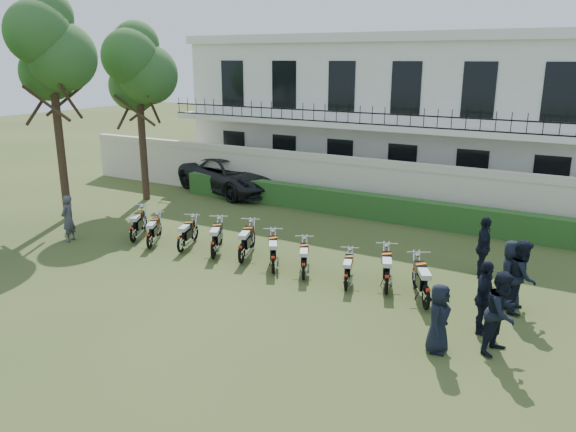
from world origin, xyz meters
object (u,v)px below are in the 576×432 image
(officer_0, at_px, (439,318))
(officer_5, at_px, (483,248))
(tree_west_mid, at_px, (50,49))
(officer_1, at_px, (502,313))
(motorcycle_5, at_px, (273,259))
(officer_4, at_px, (522,276))
(motorcycle_2, at_px, (181,240))
(motorcycle_3, at_px, (213,245))
(motorcycle_0, at_px, (133,230))
(motorcycle_9, at_px, (426,291))
(officer_2, at_px, (484,298))
(tree_west_near, at_px, (138,68))
(suv, at_px, (231,175))
(officer_3, at_px, (511,274))
(inspector, at_px, (68,219))
(motorcycle_1, at_px, (149,236))
(motorcycle_4, at_px, (242,248))
(motorcycle_8, at_px, (387,278))
(motorcycle_6, at_px, (304,266))
(motorcycle_7, at_px, (346,277))

(officer_0, distance_m, officer_5, 5.03)
(tree_west_mid, relative_size, officer_1, 4.63)
(motorcycle_5, height_order, officer_4, officer_4)
(motorcycle_2, relative_size, motorcycle_3, 0.97)
(motorcycle_0, distance_m, officer_0, 11.63)
(motorcycle_5, relative_size, motorcycle_9, 0.91)
(officer_0, relative_size, officer_2, 0.88)
(tree_west_near, bearing_deg, suv, 50.99)
(motorcycle_3, distance_m, officer_3, 8.98)
(officer_4, bearing_deg, inspector, 95.67)
(suv, distance_m, officer_0, 16.58)
(motorcycle_3, relative_size, officer_4, 0.97)
(motorcycle_1, height_order, motorcycle_5, motorcycle_5)
(tree_west_mid, height_order, motorcycle_4, tree_west_mid)
(officer_0, height_order, officer_2, officer_2)
(motorcycle_2, bearing_deg, officer_5, -1.59)
(motorcycle_3, bearing_deg, officer_0, -43.49)
(motorcycle_8, bearing_deg, motorcycle_4, 158.45)
(motorcycle_6, distance_m, officer_5, 5.35)
(inspector, distance_m, officer_5, 14.03)
(motorcycle_7, distance_m, officer_5, 4.31)
(tree_west_mid, height_order, motorcycle_0, tree_west_mid)
(motorcycle_1, xyz_separation_m, motorcycle_8, (8.38, 0.39, 0.04))
(motorcycle_0, bearing_deg, motorcycle_9, -29.69)
(motorcycle_5, bearing_deg, motorcycle_2, 147.25)
(motorcycle_2, xyz_separation_m, motorcycle_7, (6.13, -0.17, -0.04))
(motorcycle_6, bearing_deg, motorcycle_7, -30.33)
(motorcycle_1, relative_size, motorcycle_9, 0.89)
(officer_3, bearing_deg, motorcycle_7, 112.34)
(motorcycle_1, relative_size, officer_0, 1.05)
(motorcycle_1, xyz_separation_m, motorcycle_5, (4.86, 0.16, 0.03))
(motorcycle_8, distance_m, officer_5, 3.36)
(motorcycle_3, distance_m, motorcycle_5, 2.35)
(motorcycle_6, xyz_separation_m, officer_3, (5.53, 1.11, 0.45))
(motorcycle_0, height_order, officer_3, officer_3)
(motorcycle_2, bearing_deg, motorcycle_7, -20.17)
(tree_west_mid, distance_m, motorcycle_6, 13.10)
(motorcycle_1, height_order, officer_4, officer_4)
(tree_west_near, height_order, motorcycle_8, tree_west_near)
(tree_west_near, relative_size, suv, 1.32)
(motorcycle_3, relative_size, motorcycle_7, 1.12)
(tree_west_near, bearing_deg, officer_3, -13.40)
(tree_west_near, relative_size, officer_5, 4.22)
(tree_west_near, height_order, motorcycle_4, tree_west_near)
(officer_4, bearing_deg, tree_west_mid, 88.15)
(motorcycle_0, xyz_separation_m, officer_0, (11.42, -2.18, 0.30))
(officer_4, bearing_deg, motorcycle_9, 117.40)
(motorcycle_1, relative_size, motorcycle_4, 0.85)
(motorcycle_3, xyz_separation_m, motorcycle_5, (2.35, -0.12, -0.02))
(officer_2, bearing_deg, tree_west_near, 71.08)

